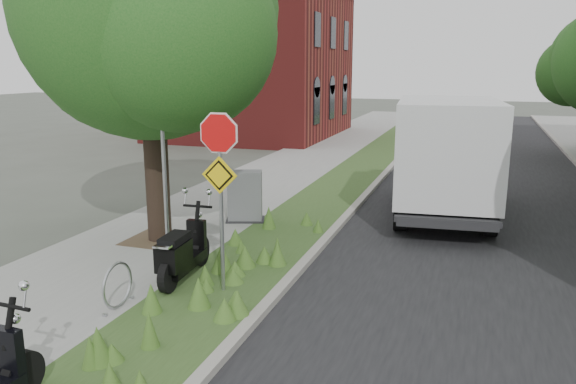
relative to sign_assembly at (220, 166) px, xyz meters
name	(u,v)px	position (x,y,z in m)	size (l,w,h in m)	color
ground	(288,322)	(1.40, -0.58, -2.33)	(120.00, 120.00, 0.00)	#4C5147
sidewalk_near	(265,180)	(-2.85, 9.42, -2.27)	(3.50, 60.00, 0.12)	gray
verge	(342,186)	(-0.10, 9.42, -2.27)	(2.00, 60.00, 0.12)	#354F22
kerb_near	(373,188)	(0.90, 9.42, -2.26)	(0.20, 60.00, 0.13)	#9E9991
road	(486,197)	(4.40, 9.42, -2.32)	(7.00, 60.00, 0.01)	black
street_tree_main	(147,23)	(-2.68, 2.28, 2.48)	(6.21, 5.54, 7.66)	black
bare_post	(164,161)	(-1.80, 1.22, -0.21)	(0.08, 0.08, 4.00)	#A5A8AD
bike_hoop	(117,285)	(-1.30, -1.18, -1.83)	(0.06, 0.78, 0.77)	#A5A8AD
sign_assembly	(220,166)	(0.00, 0.00, 0.00)	(0.94, 0.08, 3.22)	#A5A8AD
brick_building	(254,60)	(-8.10, 21.42, 1.88)	(9.40, 10.40, 8.30)	maroon
scooter_near	(180,258)	(-0.88, 0.10, -1.75)	(0.49, 1.97, 0.94)	black
box_truck	(445,152)	(3.25, 6.76, -0.59)	(2.85, 6.07, 2.66)	#262628
utility_cabinet	(245,197)	(-1.40, 4.29, -1.60)	(1.10, 0.90, 1.26)	#262628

